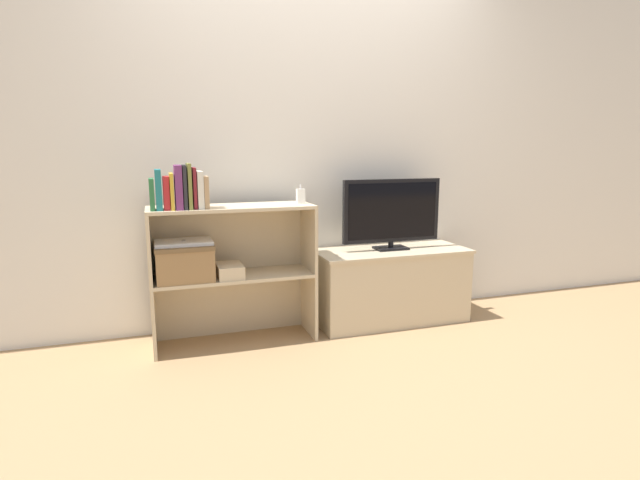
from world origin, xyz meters
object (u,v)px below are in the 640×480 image
tv_stand (390,285)px  book_forest (152,194)px  book_mustard (172,191)px  magazine_stack (230,271)px  book_olive (189,186)px  book_maroon (194,188)px  book_plum (178,187)px  book_crimson (166,193)px  tv (392,212)px  book_ivory (200,190)px  book_charcoal (185,187)px  book_tan (206,192)px  laptop (184,242)px  storage_basket_left (184,260)px  baby_monitor (301,196)px  book_teal (158,190)px

tv_stand → book_forest: size_ratio=6.02×
book_mustard → magazine_stack: bearing=2.7°
book_olive → book_maroon: (0.03, 0.00, -0.01)m
book_plum → book_maroon: 0.09m
book_crimson → book_olive: bearing=0.0°
tv → book_ivory: 1.29m
book_forest → book_charcoal: (0.18, -0.00, 0.04)m
book_mustard → book_maroon: (0.12, 0.00, 0.01)m
book_forest → book_plum: 0.15m
book_charcoal → book_tan: book_charcoal is taller
laptop → book_tan: bearing=-20.2°
book_crimson → storage_basket_left: 0.41m
book_forest → book_maroon: size_ratio=0.75×
baby_monitor → laptop: size_ratio=0.37×
book_charcoal → magazine_stack: size_ratio=1.14×
tv_stand → book_forest: (-1.53, -0.12, 0.68)m
baby_monitor → magazine_stack: size_ratio=0.56×
book_forest → laptop: bearing=17.3°
storage_basket_left → laptop: (0.00, 0.00, 0.11)m
book_crimson → book_olive: size_ratio=0.73×
book_mustard → book_ivory: bearing=0.0°
book_ivory → baby_monitor: (0.61, 0.06, -0.06)m
tv → laptop: 1.38m
book_crimson → book_olive: 0.13m
tv → book_olive: 1.35m
tv → book_charcoal: (-1.35, -0.11, 0.21)m
tv → storage_basket_left: (-1.37, -0.06, -0.22)m
tv → book_charcoal: size_ratio=2.85×
tv_stand → book_maroon: book_maroon is taller
tv → book_mustard: size_ratio=3.46×
book_olive → magazine_stack: book_olive is taller
book_charcoal → laptop: book_charcoal is taller
tv → book_teal: bearing=-175.6°
book_crimson → book_tan: 0.22m
book_charcoal → storage_basket_left: bearing=110.1°
tv → book_maroon: (-1.30, -0.11, 0.20)m
book_mustard → book_tan: size_ratio=1.11×
book_plum → book_crimson: bearing=180.0°
book_ivory → baby_monitor: size_ratio=1.75×
book_mustard → book_ivory: size_ratio=0.96×
book_mustard → book_maroon: book_maroon is taller
storage_basket_left → book_charcoal: bearing=-69.9°
tv_stand → baby_monitor: 0.92m
tv → book_ivory: size_ratio=3.32×
tv_stand → book_crimson: (-1.45, -0.12, 0.69)m
book_crimson → storage_basket_left: (0.08, 0.05, -0.40)m
book_charcoal → tv_stand: bearing=4.9°
book_mustard → storage_basket_left: book_mustard is taller
book_plum → tv_stand: bearing=4.8°
book_crimson → magazine_stack: book_crimson is taller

